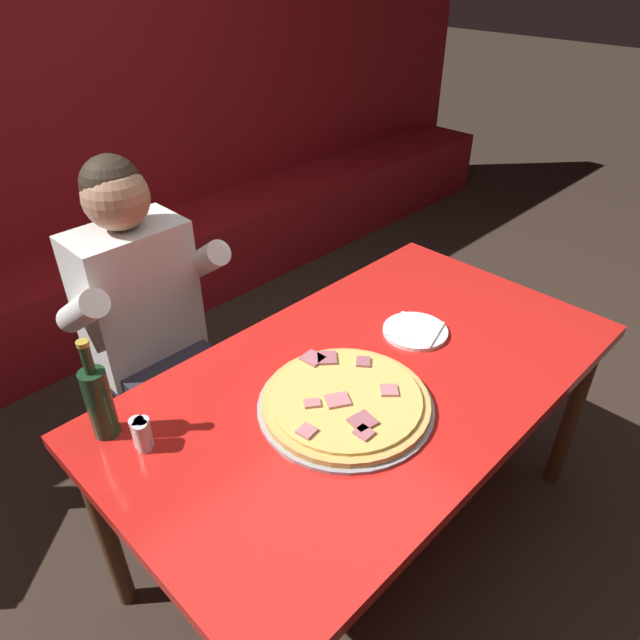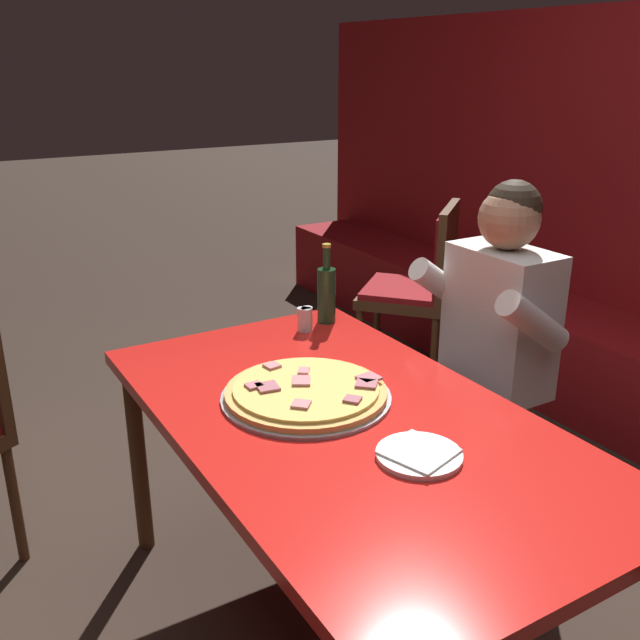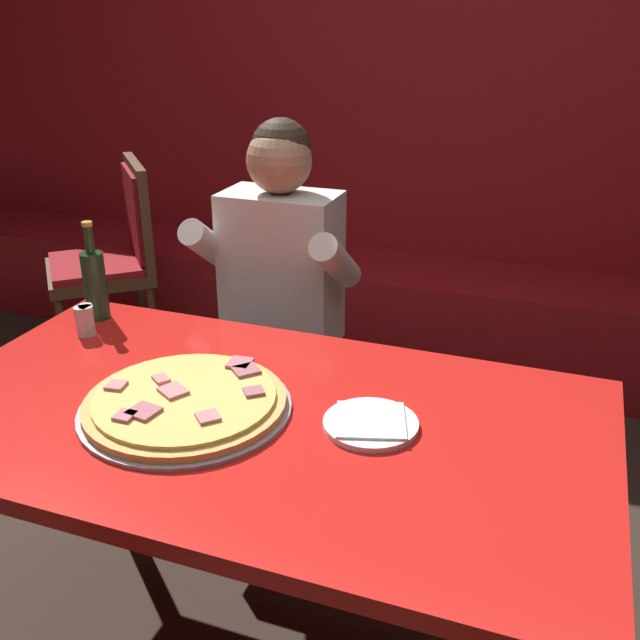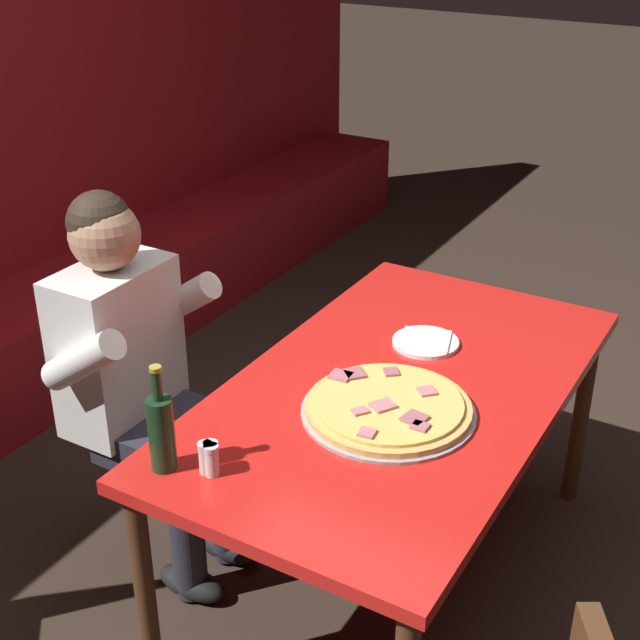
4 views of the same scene
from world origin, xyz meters
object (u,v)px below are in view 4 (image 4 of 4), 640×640
shaker_oregano (212,462)px  beer_bottle (161,431)px  plate_white_paper (426,342)px  shaker_red_pepper_flakes (206,459)px  pizza (388,408)px  shaker_parmesan (211,458)px  main_dining_table (398,405)px  diner_seated_blue_shirt (141,374)px

shaker_oregano → beer_bottle: bearing=106.9°
plate_white_paper → shaker_oregano: shaker_oregano is taller
shaker_red_pepper_flakes → shaker_oregano: (-0.00, -0.02, 0.00)m
plate_white_paper → beer_bottle: beer_bottle is taller
plate_white_paper → shaker_red_pepper_flakes: shaker_red_pepper_flakes is taller
shaker_red_pepper_flakes → pizza: bearing=-30.2°
pizza → beer_bottle: size_ratio=1.66×
plate_white_paper → shaker_red_pepper_flakes: size_ratio=2.44×
shaker_parmesan → pizza: bearing=-29.8°
pizza → shaker_red_pepper_flakes: 0.54m
pizza → shaker_parmesan: size_ratio=5.62×
main_dining_table → shaker_parmesan: (-0.61, 0.22, 0.11)m
plate_white_paper → beer_bottle: (-0.92, 0.30, 0.10)m
beer_bottle → shaker_red_pepper_flakes: (0.04, -0.10, -0.07)m
pizza → plate_white_paper: size_ratio=2.30×
shaker_parmesan → plate_white_paper: bearing=-12.1°
pizza → main_dining_table: bearing=15.3°
shaker_red_pepper_flakes → shaker_oregano: same height
main_dining_table → pizza: (-0.15, -0.04, 0.09)m
shaker_oregano → diner_seated_blue_shirt: 0.63m
pizza → plate_white_paper: bearing=10.2°
beer_bottle → shaker_red_pepper_flakes: bearing=-69.4°
beer_bottle → shaker_red_pepper_flakes: size_ratio=3.40×
shaker_oregano → plate_white_paper: bearing=-11.3°
pizza → diner_seated_blue_shirt: (-0.13, 0.78, -0.06)m
shaker_parmesan → diner_seated_blue_shirt: (0.33, 0.52, -0.08)m
beer_bottle → diner_seated_blue_shirt: 0.57m
shaker_parmesan → diner_seated_blue_shirt: 0.62m
beer_bottle → shaker_red_pepper_flakes: 0.13m
shaker_parmesan → shaker_oregano: (-0.01, -0.01, 0.00)m
main_dining_table → pizza: 0.18m
pizza → shaker_red_pepper_flakes: bearing=149.8°
diner_seated_blue_shirt → shaker_parmesan: bearing=-122.6°
beer_bottle → shaker_red_pepper_flakes: beer_bottle is taller
beer_bottle → plate_white_paper: bearing=-17.9°
shaker_red_pepper_flakes → diner_seated_blue_shirt: 0.62m
plate_white_paper → shaker_red_pepper_flakes: 0.91m
plate_white_paper → diner_seated_blue_shirt: bearing=127.7°
main_dining_table → shaker_oregano: shaker_oregano is taller
beer_bottle → shaker_oregano: 0.15m
main_dining_table → shaker_red_pepper_flakes: size_ratio=18.30×
shaker_red_pepper_flakes → shaker_parmesan: bearing=-45.0°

